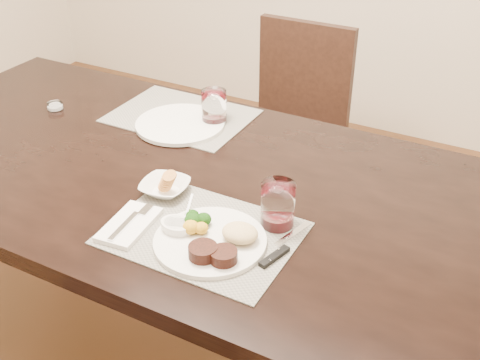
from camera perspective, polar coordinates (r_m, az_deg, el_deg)
The scene contains 14 objects.
ground_plane at distance 2.25m, azimuth -5.64°, elevation -15.47°, with size 4.50×4.50×0.00m, color #4F3319.
dining_table at distance 1.82m, azimuth -6.74°, elevation -1.09°, with size 2.00×1.00×0.75m.
chair_far at distance 2.61m, azimuth 5.06°, elevation 5.76°, with size 0.42×0.42×0.90m.
placemat_near at distance 1.50m, azimuth -3.57°, elevation -5.06°, with size 0.46×0.34×0.00m, color slate.
placemat_far at distance 2.07m, azimuth -5.59°, elevation 6.07°, with size 0.46×0.34×0.00m, color slate.
dinner_plate at distance 1.45m, azimuth -2.48°, elevation -5.72°, with size 0.27×0.27×0.05m.
napkin_fork at distance 1.54m, azimuth -10.45°, elevation -4.14°, with size 0.12×0.19×0.02m.
steak_knife at distance 1.43m, azimuth 3.73°, elevation -6.72°, with size 0.05×0.22×0.01m.
cracker_bowl at distance 1.65m, azimuth -7.13°, elevation -0.65°, with size 0.14×0.14×0.06m.
sauce_ramekin at distance 1.49m, azimuth -5.97°, elevation -4.44°, with size 0.08×0.13×0.07m.
wine_glass_near at distance 1.50m, azimuth 3.59°, elevation -2.54°, with size 0.09×0.09×0.12m.
far_plate at distance 2.00m, azimuth -5.70°, elevation 5.30°, with size 0.29×0.29×0.01m, color silver.
wine_glass_far at distance 1.99m, azimuth -2.48°, elevation 6.77°, with size 0.08×0.08×0.11m.
salt_cellar at distance 2.20m, azimuth -17.13°, elevation 6.68°, with size 0.05×0.05×0.02m.
Camera 1 is at (0.90, -1.23, 1.66)m, focal length 45.00 mm.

